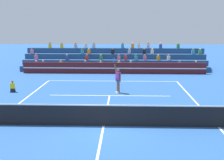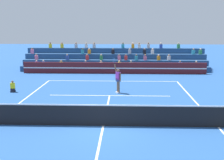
% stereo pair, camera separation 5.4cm
% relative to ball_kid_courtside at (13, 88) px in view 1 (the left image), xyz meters
% --- Properties ---
extents(ground_plane, '(120.00, 120.00, 0.00)m').
position_rel_ball_kid_courtside_xyz_m(ground_plane, '(7.02, -7.27, -0.33)').
color(ground_plane, '#285699').
extents(court_lines, '(11.10, 23.90, 0.01)m').
position_rel_ball_kid_courtside_xyz_m(court_lines, '(7.02, -7.27, -0.33)').
color(court_lines, white).
rests_on(court_lines, ground).
extents(tennis_net, '(12.00, 0.10, 1.10)m').
position_rel_ball_kid_courtside_xyz_m(tennis_net, '(7.02, -7.27, 0.21)').
color(tennis_net, slate).
rests_on(tennis_net, ground).
extents(sponsor_banner_wall, '(18.00, 0.26, 1.10)m').
position_rel_ball_kid_courtside_xyz_m(sponsor_banner_wall, '(7.02, 8.73, 0.22)').
color(sponsor_banner_wall, '#51191E').
rests_on(sponsor_banner_wall, ground).
extents(bleacher_stand, '(19.36, 3.80, 2.83)m').
position_rel_ball_kid_courtside_xyz_m(bleacher_stand, '(7.02, 11.89, 0.51)').
color(bleacher_stand, navy).
rests_on(bleacher_stand, ground).
extents(ball_kid_courtside, '(0.30, 0.36, 0.84)m').
position_rel_ball_kid_courtside_xyz_m(ball_kid_courtside, '(0.00, 0.00, 0.00)').
color(ball_kid_courtside, black).
rests_on(ball_kid_courtside, ground).
extents(tennis_player, '(0.64, 0.80, 2.49)m').
position_rel_ball_kid_courtside_xyz_m(tennis_player, '(7.58, 0.03, 0.66)').
color(tennis_player, brown).
rests_on(tennis_player, ground).
extents(tennis_ball, '(0.07, 0.07, 0.07)m').
position_rel_ball_kid_courtside_xyz_m(tennis_ball, '(8.29, -4.19, -0.30)').
color(tennis_ball, '#C6DB33').
rests_on(tennis_ball, ground).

